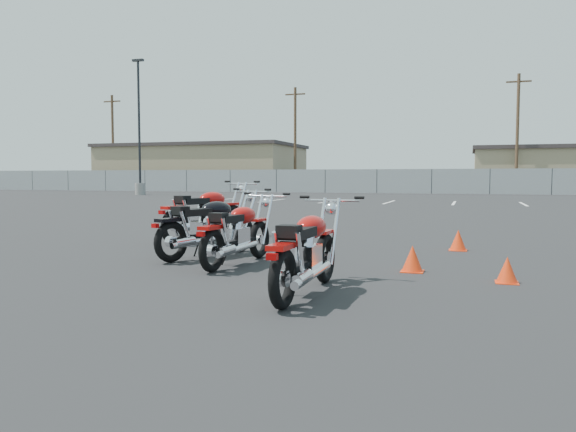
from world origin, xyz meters
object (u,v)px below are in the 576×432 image
(motorcycle_third_red, at_px, (238,233))
(motorcycle_second_black, at_px, (208,226))
(motorcycle_front_red, at_px, (206,214))
(motorcycle_rear_red, at_px, (307,251))

(motorcycle_third_red, bearing_deg, motorcycle_second_black, 142.26)
(motorcycle_front_red, distance_m, motorcycle_second_black, 2.18)
(motorcycle_front_red, xyz_separation_m, motorcycle_second_black, (1.01, -1.94, -0.05))
(motorcycle_third_red, bearing_deg, motorcycle_front_red, 124.78)
(motorcycle_front_red, relative_size, motorcycle_second_black, 1.11)
(motorcycle_second_black, bearing_deg, motorcycle_rear_red, -44.81)
(motorcycle_second_black, height_order, motorcycle_third_red, motorcycle_second_black)
(motorcycle_third_red, bearing_deg, motorcycle_rear_red, -47.81)
(motorcycle_front_red, xyz_separation_m, motorcycle_rear_red, (3.21, -4.12, -0.07))
(motorcycle_third_red, xyz_separation_m, motorcycle_rear_red, (1.47, -1.62, 0.01))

